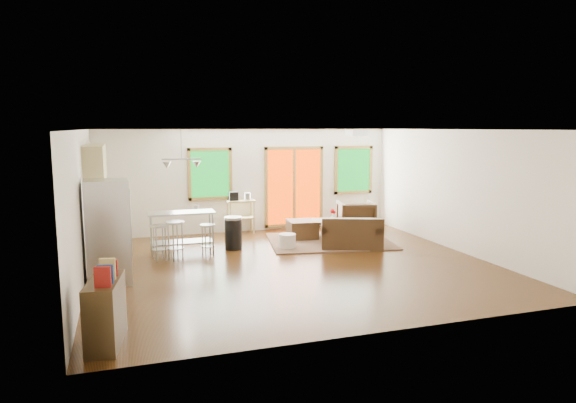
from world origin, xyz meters
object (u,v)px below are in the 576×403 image
object	(u,v)px
ottoman	(302,230)
refrigerator	(108,232)
coffee_table	(335,223)
rug	(330,241)
armchair	(356,215)
loveseat	(352,235)
kitchen_cart	(240,205)
island	(182,225)

from	to	relation	value
ottoman	refrigerator	distance (m)	4.92
coffee_table	rug	bearing A→B (deg)	-129.40
rug	armchair	world-z (taller)	armchair
loveseat	armchair	bearing A→B (deg)	81.75
loveseat	ottoman	xyz separation A→B (m)	(-0.72, 1.24, -0.06)
refrigerator	kitchen_cart	bearing A→B (deg)	46.33
refrigerator	kitchen_cart	size ratio (longest dim) A/B	1.68
island	refrigerator	bearing A→B (deg)	-128.52
coffee_table	ottoman	size ratio (longest dim) A/B	1.92
loveseat	ottoman	size ratio (longest dim) A/B	2.27
rug	coffee_table	size ratio (longest dim) A/B	2.17
rug	loveseat	bearing A→B (deg)	-72.71
armchair	ottoman	distance (m)	1.55
refrigerator	island	world-z (taller)	refrigerator
loveseat	ottoman	world-z (taller)	loveseat
ottoman	kitchen_cart	bearing A→B (deg)	138.83
rug	refrigerator	xyz separation A→B (m)	(-4.80, -1.76, 0.87)
coffee_table	kitchen_cart	world-z (taller)	kitchen_cart
ottoman	island	xyz separation A→B (m)	(-2.89, -0.51, 0.38)
refrigerator	island	size ratio (longest dim) A/B	1.27
rug	kitchen_cart	size ratio (longest dim) A/B	2.62
coffee_table	refrigerator	world-z (taller)	refrigerator
rug	island	size ratio (longest dim) A/B	1.99
island	ottoman	bearing A→B (deg)	10.05
ottoman	rug	bearing A→B (deg)	-46.76
ottoman	island	distance (m)	2.96
loveseat	refrigerator	world-z (taller)	refrigerator
loveseat	ottoman	bearing A→B (deg)	140.39
coffee_table	kitchen_cart	bearing A→B (deg)	146.54
armchair	kitchen_cart	bearing A→B (deg)	-3.58
coffee_table	armchair	size ratio (longest dim) A/B	1.44
kitchen_cart	armchair	bearing A→B (deg)	-17.42
armchair	ottoman	size ratio (longest dim) A/B	1.34
loveseat	refrigerator	bearing A→B (deg)	-147.86
coffee_table	refrigerator	xyz separation A→B (m)	(-5.05, -2.07, 0.51)
coffee_table	kitchen_cart	distance (m)	2.44
coffee_table	refrigerator	bearing A→B (deg)	-157.74
armchair	refrigerator	xyz separation A→B (m)	(-5.83, -2.52, 0.44)
armchair	island	distance (m)	4.48
loveseat	coffee_table	world-z (taller)	loveseat
refrigerator	rug	bearing A→B (deg)	18.33
rug	kitchen_cart	world-z (taller)	kitchen_cart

